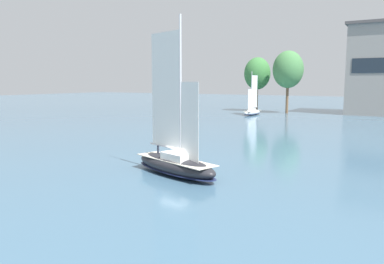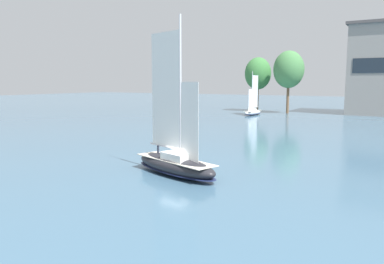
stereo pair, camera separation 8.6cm
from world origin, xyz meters
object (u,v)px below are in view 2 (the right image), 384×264
at_px(tree_shore_center, 289,70).
at_px(sailboat_moored_mid_channel, 253,112).
at_px(tree_shore_left, 258,74).
at_px(sailboat_main, 175,162).

relative_size(tree_shore_center, sailboat_moored_mid_channel, 1.51).
bearing_deg(sailboat_moored_mid_channel, tree_shore_left, 105.83).
bearing_deg(sailboat_moored_mid_channel, tree_shore_center, 58.97).
bearing_deg(tree_shore_center, sailboat_moored_mid_channel, -121.03).
xyz_separation_m(tree_shore_left, tree_shore_center, (9.45, -2.75, 0.89)).
relative_size(tree_shore_left, tree_shore_center, 0.92).
relative_size(tree_shore_left, sailboat_main, 1.09).
relative_size(sailboat_main, sailboat_moored_mid_channel, 1.28).
distance_m(sailboat_main, sailboat_moored_mid_channel, 62.87).
xyz_separation_m(tree_shore_left, sailboat_main, (19.78, -73.28, -9.44)).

